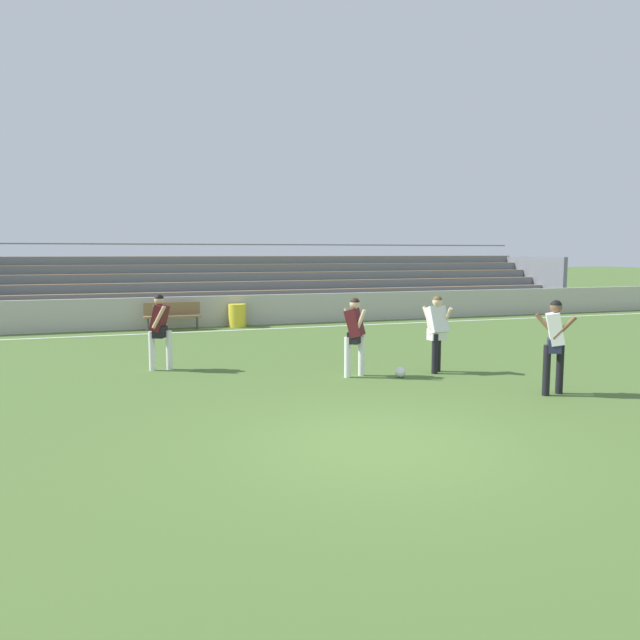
{
  "coord_description": "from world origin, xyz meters",
  "views": [
    {
      "loc": [
        -3.21,
        -7.06,
        2.52
      ],
      "look_at": [
        1.17,
        5.98,
        0.97
      ],
      "focal_mm": 33.83,
      "sensor_mm": 36.0,
      "label": 1
    }
  ],
  "objects_px": {
    "player_dark_on_ball": "(355,330)",
    "player_dark_overlapping": "(160,325)",
    "bleacher_stand": "(280,284)",
    "player_white_wide_right": "(437,327)",
    "player_white_deep_cover": "(555,339)",
    "trash_bin": "(237,315)",
    "bench_far_left": "(172,313)",
    "soccer_ball": "(400,372)"
  },
  "relations": [
    {
      "from": "player_dark_on_ball",
      "to": "player_dark_overlapping",
      "type": "height_order",
      "value": "player_dark_overlapping"
    },
    {
      "from": "bleacher_stand",
      "to": "player_dark_on_ball",
      "type": "relative_size",
      "value": 15.41
    },
    {
      "from": "player_white_wide_right",
      "to": "player_white_deep_cover",
      "type": "height_order",
      "value": "player_white_deep_cover"
    },
    {
      "from": "bleacher_stand",
      "to": "trash_bin",
      "type": "relative_size",
      "value": 31.84
    },
    {
      "from": "bleacher_stand",
      "to": "bench_far_left",
      "type": "xyz_separation_m",
      "value": [
        -4.64,
        -3.82,
        -0.7
      ]
    },
    {
      "from": "trash_bin",
      "to": "bleacher_stand",
      "type": "bearing_deg",
      "value": 56.05
    },
    {
      "from": "bench_far_left",
      "to": "soccer_ball",
      "type": "xyz_separation_m",
      "value": [
        3.71,
        -9.17,
        -0.44
      ]
    },
    {
      "from": "player_dark_overlapping",
      "to": "player_white_deep_cover",
      "type": "bearing_deg",
      "value": -35.14
    },
    {
      "from": "player_dark_overlapping",
      "to": "bench_far_left",
      "type": "bearing_deg",
      "value": 83.07
    },
    {
      "from": "player_dark_overlapping",
      "to": "soccer_ball",
      "type": "relative_size",
      "value": 7.42
    },
    {
      "from": "bleacher_stand",
      "to": "player_white_deep_cover",
      "type": "relative_size",
      "value": 14.69
    },
    {
      "from": "bleacher_stand",
      "to": "player_white_deep_cover",
      "type": "xyz_separation_m",
      "value": [
        0.99,
        -15.19,
        -0.23
      ]
    },
    {
      "from": "bleacher_stand",
      "to": "bench_far_left",
      "type": "distance_m",
      "value": 6.05
    },
    {
      "from": "bleacher_stand",
      "to": "player_white_wide_right",
      "type": "relative_size",
      "value": 15.27
    },
    {
      "from": "trash_bin",
      "to": "soccer_ball",
      "type": "height_order",
      "value": "trash_bin"
    },
    {
      "from": "player_white_wide_right",
      "to": "player_dark_overlapping",
      "type": "xyz_separation_m",
      "value": [
        -5.47,
        2.14,
        0.01
      ]
    },
    {
      "from": "soccer_ball",
      "to": "trash_bin",
      "type": "bearing_deg",
      "value": 99.49
    },
    {
      "from": "player_dark_overlapping",
      "to": "trash_bin",
      "type": "bearing_deg",
      "value": 66.79
    },
    {
      "from": "trash_bin",
      "to": "player_dark_overlapping",
      "type": "height_order",
      "value": "player_dark_overlapping"
    },
    {
      "from": "bleacher_stand",
      "to": "player_white_wide_right",
      "type": "height_order",
      "value": "bleacher_stand"
    },
    {
      "from": "bleacher_stand",
      "to": "soccer_ball",
      "type": "relative_size",
      "value": 112.7
    },
    {
      "from": "player_white_deep_cover",
      "to": "player_dark_overlapping",
      "type": "height_order",
      "value": "player_white_deep_cover"
    },
    {
      "from": "bench_far_left",
      "to": "player_dark_overlapping",
      "type": "distance_m",
      "value": 6.89
    },
    {
      "from": "bleacher_stand",
      "to": "player_white_wide_right",
      "type": "xyz_separation_m",
      "value": [
        0.01,
        -12.78,
        -0.28
      ]
    },
    {
      "from": "trash_bin",
      "to": "player_dark_overlapping",
      "type": "distance_m",
      "value": 7.6
    },
    {
      "from": "bleacher_stand",
      "to": "player_white_wide_right",
      "type": "bearing_deg",
      "value": -89.97
    },
    {
      "from": "trash_bin",
      "to": "player_dark_overlapping",
      "type": "bearing_deg",
      "value": -113.21
    },
    {
      "from": "trash_bin",
      "to": "player_white_wide_right",
      "type": "relative_size",
      "value": 0.48
    },
    {
      "from": "bleacher_stand",
      "to": "player_dark_overlapping",
      "type": "relative_size",
      "value": 15.19
    },
    {
      "from": "player_white_deep_cover",
      "to": "bench_far_left",
      "type": "bearing_deg",
      "value": 116.32
    },
    {
      "from": "player_dark_on_ball",
      "to": "player_white_deep_cover",
      "type": "xyz_separation_m",
      "value": [
        2.76,
        -2.58,
        0.06
      ]
    },
    {
      "from": "bleacher_stand",
      "to": "player_dark_overlapping",
      "type": "height_order",
      "value": "bleacher_stand"
    },
    {
      "from": "player_white_wide_right",
      "to": "player_dark_overlapping",
      "type": "relative_size",
      "value": 0.99
    },
    {
      "from": "bench_far_left",
      "to": "player_dark_on_ball",
      "type": "relative_size",
      "value": 1.12
    },
    {
      "from": "trash_bin",
      "to": "player_dark_on_ball",
      "type": "xyz_separation_m",
      "value": [
        0.71,
        -8.92,
        0.56
      ]
    },
    {
      "from": "bench_far_left",
      "to": "trash_bin",
      "type": "relative_size",
      "value": 2.31
    },
    {
      "from": "player_dark_on_ball",
      "to": "player_white_deep_cover",
      "type": "bearing_deg",
      "value": -43.16
    },
    {
      "from": "player_white_deep_cover",
      "to": "soccer_ball",
      "type": "xyz_separation_m",
      "value": [
        -1.91,
        2.2,
        -0.9
      ]
    },
    {
      "from": "player_white_deep_cover",
      "to": "soccer_ball",
      "type": "relative_size",
      "value": 7.67
    },
    {
      "from": "bleacher_stand",
      "to": "trash_bin",
      "type": "bearing_deg",
      "value": -123.95
    },
    {
      "from": "bench_far_left",
      "to": "player_dark_on_ball",
      "type": "height_order",
      "value": "player_dark_on_ball"
    },
    {
      "from": "bench_far_left",
      "to": "player_dark_overlapping",
      "type": "height_order",
      "value": "player_dark_overlapping"
    }
  ]
}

